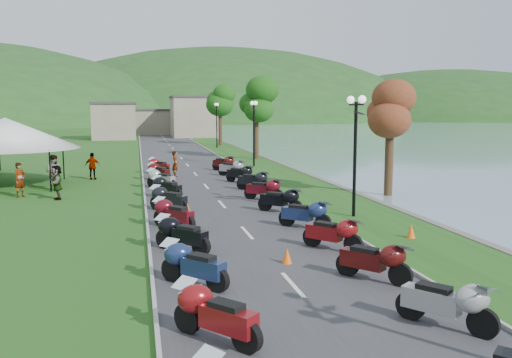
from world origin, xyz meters
TOP-DOWN VIEW (x-y plane):
  - road at (0.00, 40.00)m, footprint 7.00×120.00m
  - hills_backdrop at (0.00, 200.00)m, footprint 360.00×120.00m
  - far_building at (-2.00, 85.00)m, footprint 18.00×16.00m
  - moto_row_left at (-2.49, 13.85)m, footprint 2.60×43.64m
  - moto_row_right at (2.26, 17.88)m, footprint 2.60×37.66m
  - vendor_tent_main at (-11.27, 30.66)m, footprint 5.50×5.50m
  - tree_lakeside at (8.94, 22.87)m, footprint 2.49×2.49m
  - pedestrian_a at (-9.78, 26.40)m, footprint 0.77×0.81m
  - pedestrian_b at (-8.44, 28.53)m, footprint 1.08×0.82m
  - traffic_cone_near at (0.38, 11.90)m, footprint 0.31×0.31m

SIDE VIEW (x-z plane):
  - hills_backdrop at x=0.00m, z-range -38.00..38.00m
  - pedestrian_a at x=-9.78m, z-range -0.89..0.89m
  - pedestrian_b at x=-8.44m, z-range -0.99..0.99m
  - road at x=0.00m, z-range 0.00..0.02m
  - traffic_cone_near at x=0.38m, z-range 0.00..0.48m
  - moto_row_left at x=-2.49m, z-range 0.00..1.10m
  - moto_row_right at x=2.26m, z-range 0.00..1.10m
  - vendor_tent_main at x=-11.27m, z-range 0.00..4.00m
  - far_building at x=-2.00m, z-range 0.00..5.00m
  - tree_lakeside at x=8.94m, z-range 0.00..6.92m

